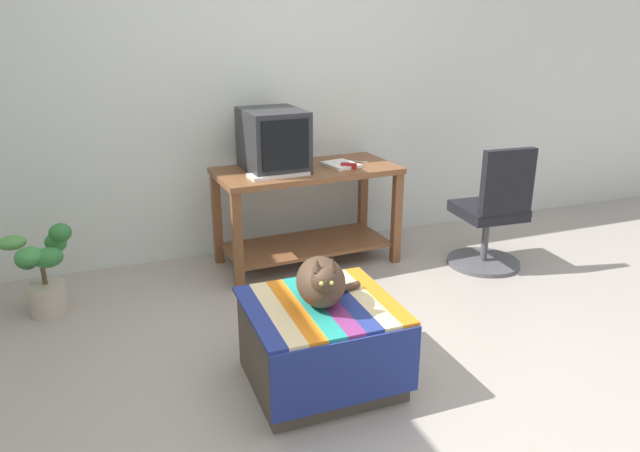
{
  "coord_description": "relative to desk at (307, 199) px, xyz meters",
  "views": [
    {
      "loc": [
        -1.17,
        -2.19,
        1.7
      ],
      "look_at": [
        -0.01,
        0.85,
        0.55
      ],
      "focal_mm": 33.14,
      "sensor_mm": 36.0,
      "label": 1
    }
  ],
  "objects": [
    {
      "name": "ground_plane",
      "position": [
        -0.18,
        -1.6,
        -0.48
      ],
      "size": [
        14.0,
        14.0,
        0.0
      ],
      "primitive_type": "plane",
      "color": "#9E9389"
    },
    {
      "name": "back_wall",
      "position": [
        -0.18,
        0.45,
        0.82
      ],
      "size": [
        8.0,
        0.1,
        2.6
      ],
      "primitive_type": "cube",
      "color": "silver",
      "rests_on": "ground_plane"
    },
    {
      "name": "desk",
      "position": [
        0.0,
        0.0,
        0.0
      ],
      "size": [
        1.29,
        0.66,
        0.71
      ],
      "rotation": [
        0.0,
        0.0,
        0.05
      ],
      "color": "brown",
      "rests_on": "ground_plane"
    },
    {
      "name": "tv_monitor",
      "position": [
        -0.23,
        0.03,
        0.43
      ],
      "size": [
        0.41,
        0.5,
        0.41
      ],
      "rotation": [
        0.0,
        0.0,
        0.05
      ],
      "color": "#28282B",
      "rests_on": "desk"
    },
    {
      "name": "keyboard",
      "position": [
        -0.25,
        -0.15,
        0.24
      ],
      "size": [
        0.41,
        0.19,
        0.02
      ],
      "primitive_type": "cube",
      "rotation": [
        0.0,
        0.0,
        0.11
      ],
      "color": "beige",
      "rests_on": "desk"
    },
    {
      "name": "book",
      "position": [
        0.25,
        -0.03,
        0.24
      ],
      "size": [
        0.24,
        0.28,
        0.02
      ],
      "primitive_type": "cube",
      "rotation": [
        0.0,
        0.0,
        0.2
      ],
      "color": "white",
      "rests_on": "desk"
    },
    {
      "name": "ottoman_with_blanket",
      "position": [
        -0.45,
        -1.45,
        -0.27
      ],
      "size": [
        0.7,
        0.67,
        0.43
      ],
      "color": "#4C4238",
      "rests_on": "ground_plane"
    },
    {
      "name": "cat",
      "position": [
        -0.45,
        -1.46,
        0.07
      ],
      "size": [
        0.39,
        0.36,
        0.28
      ],
      "rotation": [
        0.0,
        0.0,
        -0.22
      ],
      "color": "#473323",
      "rests_on": "ottoman_with_blanket"
    },
    {
      "name": "potted_plant",
      "position": [
        -1.74,
        -0.19,
        -0.2
      ],
      "size": [
        0.41,
        0.39,
        0.55
      ],
      "color": "#B7A893",
      "rests_on": "ground_plane"
    },
    {
      "name": "office_chair",
      "position": [
        1.18,
        -0.56,
        -0.09
      ],
      "size": [
        0.52,
        0.52,
        0.89
      ],
      "rotation": [
        0.0,
        0.0,
        3.08
      ],
      "color": "#4C4C51",
      "rests_on": "ground_plane"
    },
    {
      "name": "stapler",
      "position": [
        0.27,
        -0.12,
        0.25
      ],
      "size": [
        0.11,
        0.09,
        0.04
      ],
      "primitive_type": "cube",
      "rotation": [
        0.0,
        0.0,
        0.94
      ],
      "color": "#A31E1E",
      "rests_on": "desk"
    },
    {
      "name": "pen",
      "position": [
        0.41,
        0.03,
        0.23
      ],
      "size": [
        0.12,
        0.09,
        0.01
      ],
      "primitive_type": "cylinder",
      "rotation": [
        0.0,
        1.57,
        2.48
      ],
      "color": "#B7B7BC",
      "rests_on": "desk"
    }
  ]
}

